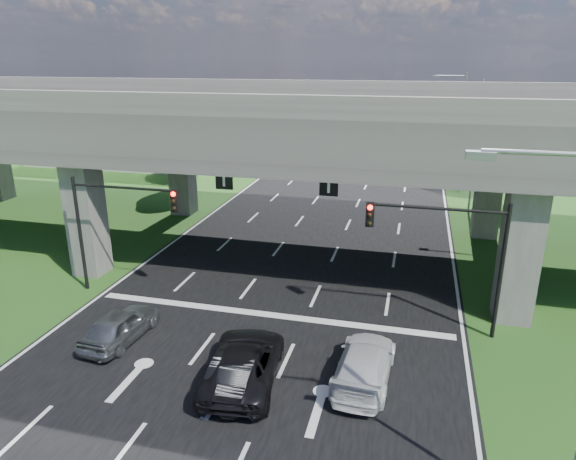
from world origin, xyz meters
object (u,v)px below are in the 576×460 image
at_px(streetlight_beyond, 458,114).
at_px(car_trailing, 244,363).
at_px(car_silver, 120,326).
at_px(car_dark, 240,367).
at_px(signal_right, 449,243).
at_px(streetlight_far, 471,136).
at_px(signal_left, 115,215).
at_px(car_white, 365,364).

height_order(streetlight_beyond, car_trailing, streetlight_beyond).
distance_m(streetlight_beyond, car_silver, 43.42).
bearing_deg(car_trailing, car_dark, 66.30).
bearing_deg(signal_right, streetlight_far, 83.53).
bearing_deg(car_trailing, streetlight_far, -117.25).
xyz_separation_m(streetlight_far, car_trailing, (-9.49, -25.65, -5.07)).
bearing_deg(signal_right, signal_left, 180.00).
bearing_deg(streetlight_far, streetlight_beyond, 90.00).
bearing_deg(car_trailing, signal_left, -40.52).
relative_size(signal_left, car_silver, 1.46).
xyz_separation_m(signal_right, car_trailing, (-7.22, -5.60, -3.41)).
xyz_separation_m(streetlight_beyond, car_trailing, (-9.49, -41.65, -5.07)).
height_order(signal_left, car_trailing, signal_left).
xyz_separation_m(streetlight_far, car_silver, (-15.50, -24.24, -5.12)).
bearing_deg(streetlight_far, signal_left, -131.78).
height_order(signal_left, streetlight_far, streetlight_far).
distance_m(car_dark, car_white, 4.62).
distance_m(streetlight_far, car_dark, 28.08).
distance_m(signal_left, car_white, 13.97).
bearing_deg(signal_left, car_dark, -34.96).
relative_size(car_silver, car_dark, 0.93).
bearing_deg(signal_right, car_silver, -162.45).
bearing_deg(signal_right, car_trailing, -142.21).
bearing_deg(streetlight_beyond, streetlight_far, -90.00).
distance_m(streetlight_far, car_silver, 29.22).
bearing_deg(streetlight_beyond, car_white, -97.23).
bearing_deg(car_silver, car_white, -178.11).
bearing_deg(signal_left, car_silver, -59.90).
distance_m(signal_right, car_trailing, 9.75).
bearing_deg(car_dark, signal_right, -142.91).
height_order(streetlight_far, car_dark, streetlight_far).
bearing_deg(car_silver, streetlight_far, -118.97).
height_order(signal_left, car_dark, signal_left).
bearing_deg(car_trailing, signal_right, -149.16).
relative_size(streetlight_beyond, car_dark, 2.28).
height_order(signal_right, car_silver, signal_right).
xyz_separation_m(signal_right, car_silver, (-13.22, -4.18, -3.46)).
bearing_deg(car_silver, streetlight_beyond, -107.44).
xyz_separation_m(streetlight_beyond, car_dark, (-9.56, -41.90, -5.09)).
bearing_deg(signal_right, streetlight_beyond, 86.39).
bearing_deg(streetlight_far, signal_right, -96.47).
xyz_separation_m(signal_left, car_silver, (2.42, -4.18, -3.46)).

